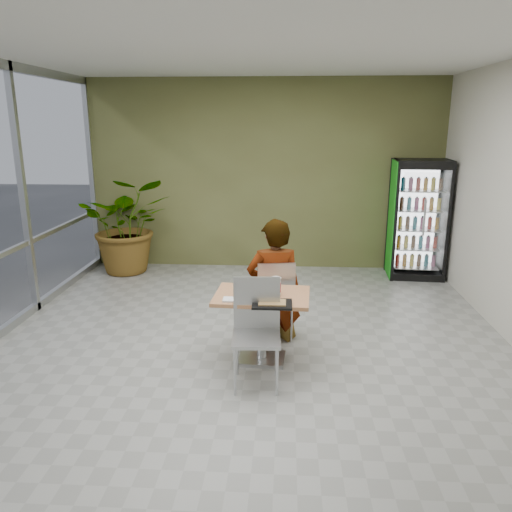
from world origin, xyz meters
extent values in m
plane|color=gray|center=(0.00, 0.00, 0.00)|extent=(7.00, 7.00, 0.00)
cube|color=#B2784C|center=(0.15, -0.14, 0.73)|extent=(1.02, 0.74, 0.04)
cylinder|color=#A8ABAD|center=(0.15, -0.14, 0.36)|extent=(0.10, 0.10, 0.71)
cube|color=#A8ABAD|center=(0.15, -0.14, 0.02)|extent=(0.51, 0.42, 0.04)
cube|color=#A8ABAD|center=(0.26, 0.49, 0.46)|extent=(0.49, 0.49, 0.03)
cube|color=#A8ABAD|center=(0.30, 0.29, 0.71)|extent=(0.43, 0.10, 0.51)
cylinder|color=#A8ABAD|center=(0.42, 0.70, 0.23)|extent=(0.02, 0.02, 0.46)
cylinder|color=#A8ABAD|center=(0.06, 0.65, 0.23)|extent=(0.02, 0.02, 0.46)
cylinder|color=#A8ABAD|center=(0.47, 0.34, 0.23)|extent=(0.02, 0.02, 0.46)
cylinder|color=#A8ABAD|center=(0.11, 0.29, 0.23)|extent=(0.02, 0.02, 0.46)
cube|color=#A8ABAD|center=(0.13, -0.66, 0.49)|extent=(0.48, 0.48, 0.03)
cube|color=#A8ABAD|center=(0.12, -0.45, 0.76)|extent=(0.46, 0.05, 0.54)
cylinder|color=#A8ABAD|center=(-0.06, -0.87, 0.24)|extent=(0.03, 0.03, 0.49)
cylinder|color=#A8ABAD|center=(0.33, -0.85, 0.24)|extent=(0.03, 0.03, 0.49)
cylinder|color=#A8ABAD|center=(-0.08, -0.48, 0.24)|extent=(0.03, 0.03, 0.49)
cylinder|color=#A8ABAD|center=(0.31, -0.46, 0.24)|extent=(0.03, 0.03, 0.49)
imported|color=black|center=(0.26, 0.44, 0.57)|extent=(0.70, 0.51, 1.74)
cylinder|color=silver|center=(0.03, -0.06, 0.76)|extent=(0.21, 0.21, 0.01)
cylinder|color=silver|center=(0.30, -0.15, 0.84)|extent=(0.10, 0.10, 0.18)
cylinder|color=red|center=(0.30, -0.15, 0.83)|extent=(0.10, 0.10, 0.10)
cylinder|color=silver|center=(0.30, -0.15, 0.93)|extent=(0.11, 0.11, 0.01)
cube|color=silver|center=(-0.16, -0.34, 0.76)|extent=(0.14, 0.14, 0.02)
cube|color=black|center=(0.27, -0.46, 0.76)|extent=(0.39, 0.29, 0.02)
cube|color=black|center=(2.53, 3.07, 0.96)|extent=(0.90, 0.73, 1.91)
cube|color=#19A41B|center=(2.09, 3.07, 0.96)|extent=(0.06, 0.66, 1.88)
cube|color=white|center=(2.53, 2.74, 0.98)|extent=(0.69, 0.06, 1.53)
imported|color=#356D2B|center=(-2.27, 3.04, 0.81)|extent=(1.72, 1.57, 1.62)
camera|label=1|loc=(0.39, -5.04, 2.48)|focal=35.00mm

